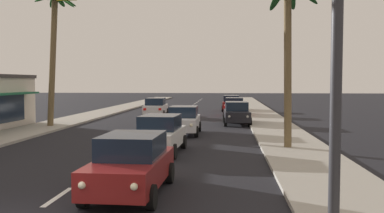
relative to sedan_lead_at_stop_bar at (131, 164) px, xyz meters
The scene contains 12 objects.
sidewalk_right 17.76m from the sedan_lead_at_stop_bar, 70.74° to the left, with size 3.20×110.00×0.14m, color #9E998E.
sidewalk_left 19.39m from the sedan_lead_at_stop_bar, 120.20° to the left, with size 3.20×110.00×0.14m, color #9E998E.
lane_markings 17.20m from the sedan_lead_at_stop_bar, 95.04° to the left, with size 4.28×89.21×0.01m.
sedan_lead_at_stop_bar is the anchor object (origin of this frame).
sedan_third_in_queue 6.93m from the sedan_lead_at_stop_bar, 92.44° to the left, with size 2.10×4.51×1.68m.
sedan_fifth_in_queue 13.85m from the sedan_lead_at_stop_bar, 89.73° to the left, with size 1.98×4.46×1.68m.
sedan_oncoming_far 27.13m from the sedan_lead_at_stop_bar, 98.11° to the left, with size 2.04×4.49×1.68m.
sedan_parked_nearest_kerb 34.62m from the sedan_lead_at_stop_bar, 84.86° to the left, with size 2.01×4.47×1.68m.
sedan_parked_mid_kerb 28.21m from the sedan_lead_at_stop_bar, 83.20° to the left, with size 2.07×4.50×1.68m.
sedan_parked_far_kerb 20.20m from the sedan_lead_at_stop_bar, 80.41° to the left, with size 2.07×4.50×1.68m.
palm_left_third 19.78m from the sedan_lead_at_stop_bar, 118.54° to the left, with size 3.16×3.25×9.34m.
palm_right_second 11.15m from the sedan_lead_at_stop_bar, 56.71° to the left, with size 4.22×4.18×8.08m.
Camera 1 is at (4.63, -8.51, 3.16)m, focal length 40.16 mm.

